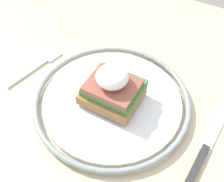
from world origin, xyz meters
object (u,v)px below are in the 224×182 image
Objects in this scene: plate at (112,101)px; sandwich at (113,88)px; fork at (37,66)px; knife at (204,151)px.

sandwich is (0.00, 0.00, 0.04)m from plate.
knife reaches higher than fork.
fork is at bearing 176.38° from knife.
plate is 0.18m from knife.
sandwich reaches higher than fork.
plate is at bearing -178.45° from sandwich.
plate reaches higher than fork.
knife is (0.18, -0.01, -0.01)m from plate.
sandwich reaches higher than plate.
plate is 0.04m from sandwich.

